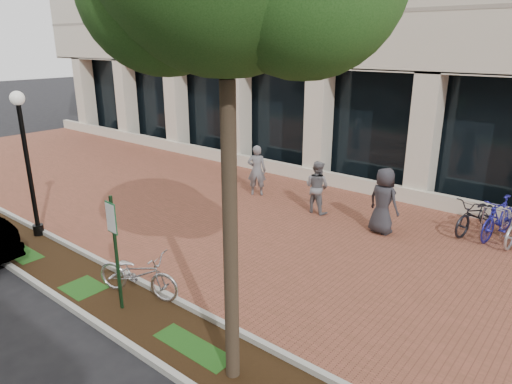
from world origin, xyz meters
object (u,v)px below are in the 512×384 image
Objects in this scene: locked_bicycle at (138,274)px; pedestrian_left at (257,170)px; pedestrian_mid at (317,187)px; lamppost at (27,157)px; parking_sign at (114,239)px; pedestrian_right at (383,201)px.

pedestrian_left is (-2.30, 6.71, 0.38)m from locked_bicycle.
pedestrian_mid is (2.52, -0.15, -0.05)m from pedestrian_left.
lamppost reaches higher than pedestrian_mid.
parking_sign is 0.61× the size of lamppost.
lamppost is (-4.89, 0.74, 0.70)m from parking_sign.
locked_bicycle is at bearing 107.62° from parking_sign.
locked_bicycle is 6.84m from pedestrian_right.
lamppost reaches higher than pedestrian_left.
lamppost reaches higher than parking_sign.
pedestrian_mid is 2.28m from pedestrian_right.
locked_bicycle is at bearing 89.89° from pedestrian_mid.
parking_sign reaches higher than locked_bicycle.
pedestrian_right is at bearing 40.39° from lamppost.
pedestrian_left is 4.80m from pedestrian_right.
locked_bicycle is at bearing -2.28° from lamppost.
locked_bicycle is at bearing 77.62° from pedestrian_left.
parking_sign reaches higher than pedestrian_right.
lamppost is at bearing 175.24° from parking_sign.
lamppost is at bearing 38.06° from pedestrian_left.
parking_sign is at bearing -8.63° from lamppost.
pedestrian_right reaches higher than pedestrian_mid.
pedestrian_mid is (4.98, 6.37, -1.40)m from lamppost.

